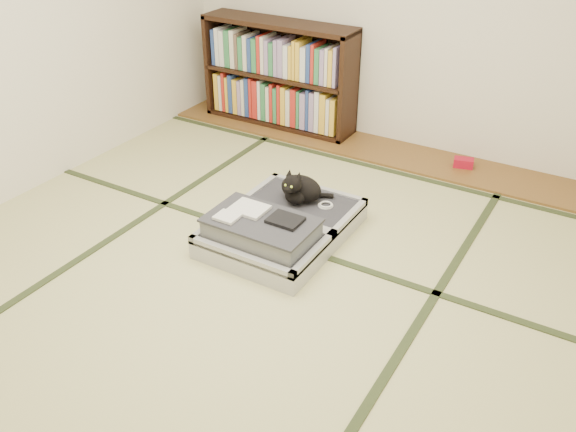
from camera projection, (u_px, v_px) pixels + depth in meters
The scene contains 10 objects.
floor at pixel (250, 276), 3.60m from camera, with size 4.50×4.50×0.00m, color #C5C684.
wood_strip at pixel (384, 151), 5.06m from camera, with size 4.00×0.50×0.02m, color brown.
red_item at pixel (463, 163), 4.77m from camera, with size 0.15×0.09×0.07m, color #AA0D24.
room_shell at pixel (240, 24), 2.84m from camera, with size 4.50×4.50×4.50m.
tatami_borders at pixel (293, 237), 3.96m from camera, with size 4.00×4.50×0.01m.
bookcase at pixel (279, 76), 5.35m from camera, with size 1.40×0.32×0.92m.
suitcase at pixel (279, 227), 3.87m from camera, with size 0.74×0.99×0.29m.
cat at pixel (299, 189), 4.02m from camera, with size 0.33×0.33×0.27m.
cable_coil at pixel (326, 205), 4.01m from camera, with size 0.10×0.10×0.02m.
hanger at pixel (289, 230), 4.02m from camera, with size 0.45×0.23×0.01m.
Camera 1 is at (1.67, -2.37, 2.16)m, focal length 38.00 mm.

